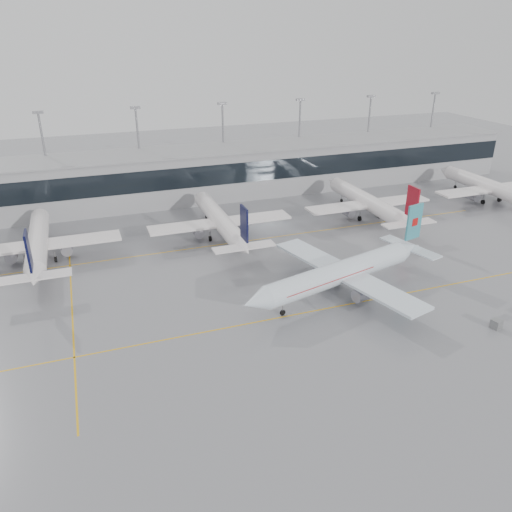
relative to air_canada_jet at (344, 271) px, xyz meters
name	(u,v)px	position (x,y,z in m)	size (l,w,h in m)	color
ground	(283,317)	(-12.26, -3.72, -3.89)	(320.00, 320.00, 0.00)	gray
taxi_line_main	(283,317)	(-12.26, -3.72, -3.89)	(120.00, 0.25, 0.01)	#EDA90E
taxi_line_north	(226,244)	(-12.26, 26.28, -3.89)	(120.00, 0.25, 0.01)	#EDA90E
taxi_line_cross	(72,304)	(-42.26, 11.28, -3.89)	(0.25, 60.00, 0.01)	#EDA90E
terminal	(189,175)	(-12.26, 58.28, 2.11)	(180.00, 15.00, 12.00)	#949498
terminal_glass	(196,177)	(-12.26, 50.73, 3.61)	(180.00, 0.20, 5.00)	black
terminal_roof	(188,151)	(-12.26, 58.28, 8.31)	(182.00, 16.00, 0.40)	gray
light_masts	(182,141)	(-12.26, 64.28, 9.45)	(156.40, 1.00, 22.60)	gray
air_canada_jet	(344,271)	(0.00, 0.00, 0.00)	(37.79, 31.13, 12.21)	white
parked_jet_b	(38,243)	(-47.26, 29.97, -0.18)	(29.64, 36.96, 11.72)	white
parked_jet_c	(220,221)	(-12.26, 29.97, -0.18)	(29.64, 36.96, 11.72)	white
parked_jet_d	(368,202)	(22.74, 29.97, -0.18)	(29.64, 36.96, 11.72)	white
parked_jet_e	(490,187)	(57.74, 29.97, -0.18)	(29.64, 36.96, 11.72)	white
gse_unit	(496,324)	(15.73, -17.07, -3.19)	(1.40, 1.30, 1.40)	slate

